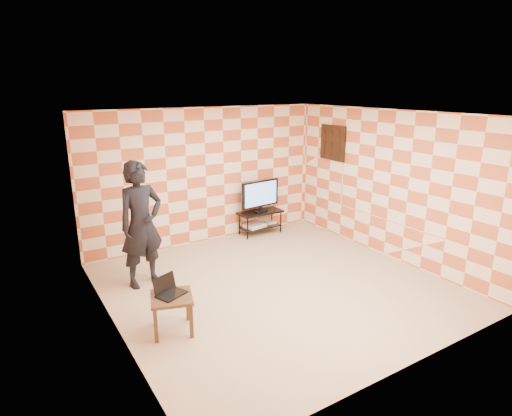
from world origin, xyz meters
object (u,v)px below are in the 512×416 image
(tv_stand, at_px, (260,217))
(person, at_px, (141,224))
(tv, at_px, (260,194))
(side_table, at_px, (172,302))

(tv_stand, bearing_deg, person, -159.73)
(tv_stand, relative_size, person, 0.47)
(tv_stand, xyz_separation_m, tv, (-0.00, -0.00, 0.51))
(tv, xyz_separation_m, person, (-2.88, -1.06, 0.13))
(tv, height_order, person, person)
(tv_stand, bearing_deg, tv, -95.98)
(tv, bearing_deg, side_table, -139.07)
(side_table, bearing_deg, tv_stand, 40.96)
(person, bearing_deg, side_table, -107.23)
(tv, distance_m, person, 3.07)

